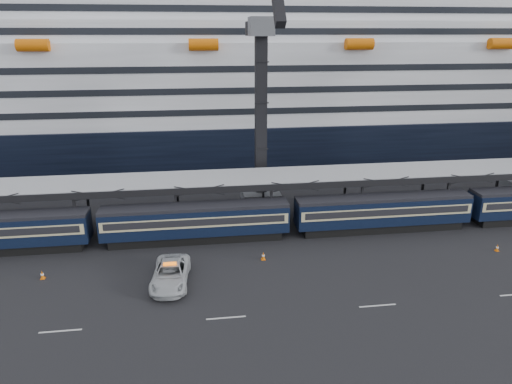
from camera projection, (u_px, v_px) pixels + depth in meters
ground at (507, 269)px, 41.54m from camera, size 260.00×260.00×0.00m
train at (412, 209)px, 49.56m from camera, size 133.05×3.00×4.05m
canopy at (437, 170)px, 52.88m from camera, size 130.00×6.25×5.53m
cruise_ship at (345, 80)px, 80.28m from camera, size 214.09×28.84×34.00m
crane_dark_near at (261, 110)px, 52.40m from camera, size 4.50×17.75×35.08m
pickup_truck at (171, 274)px, 38.92m from camera, size 3.48×6.71×1.81m
traffic_cone_b at (42, 275)px, 39.84m from camera, size 0.40×0.40×0.80m
traffic_cone_c at (263, 256)px, 43.18m from camera, size 0.40×0.40×0.81m
traffic_cone_d at (497, 248)px, 44.91m from camera, size 0.36×0.36×0.72m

